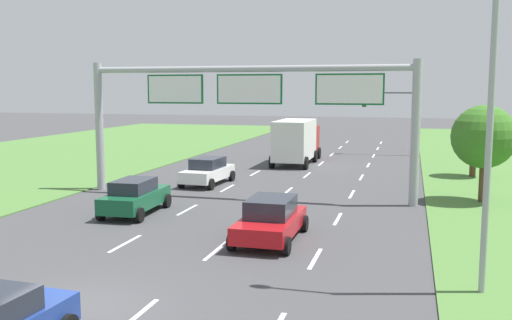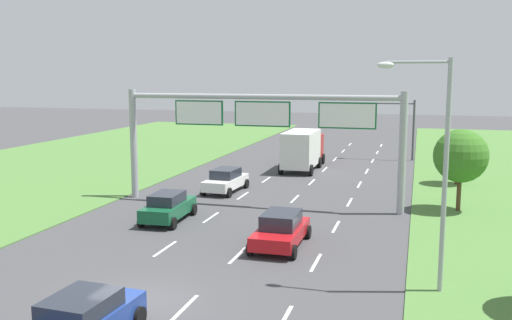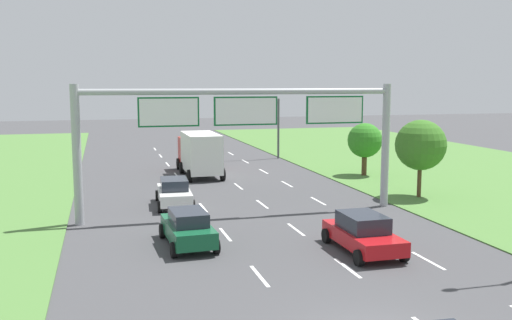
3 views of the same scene
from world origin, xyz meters
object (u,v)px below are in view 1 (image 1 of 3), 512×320
car_mid_lane (208,171)px  traffic_light_mast (395,109)px  sign_gantry (249,101)px  roadside_tree_mid (484,137)px  car_far_ahead (271,219)px  roadside_tree_far (474,135)px  street_lamp (475,109)px  box_truck (297,140)px  car_near_red (135,196)px

car_mid_lane → traffic_light_mast: bearing=64.4°
sign_gantry → roadside_tree_mid: sign_gantry is taller
car_far_ahead → sign_gantry: sign_gantry is taller
car_far_ahead → roadside_tree_mid: roadside_tree_mid is taller
car_far_ahead → roadside_tree_far: bearing=64.1°
street_lamp → car_far_ahead: bearing=149.3°
traffic_light_mast → car_far_ahead: bearing=-96.9°
box_truck → traffic_light_mast: 10.59m
box_truck → roadside_tree_mid: roadside_tree_mid is taller
traffic_light_mast → car_near_red: bearing=-111.6°
street_lamp → roadside_tree_mid: bearing=82.3°
car_near_red → traffic_light_mast: size_ratio=0.77×
car_far_ahead → traffic_light_mast: (3.57, 29.44, 3.06)m
car_far_ahead → street_lamp: street_lamp is taller
car_far_ahead → traffic_light_mast: bearing=83.2°
box_truck → street_lamp: street_lamp is taller
car_mid_lane → box_truck: 11.09m
sign_gantry → traffic_light_mast: (6.65, 21.55, -1.10)m
street_lamp → car_mid_lane: bearing=131.1°
car_mid_lane → roadside_tree_far: roadside_tree_far is taller
car_near_red → roadside_tree_far: size_ratio=1.07×
car_mid_lane → street_lamp: size_ratio=0.52×
roadside_tree_mid → roadside_tree_far: 8.57m
car_mid_lane → roadside_tree_far: size_ratio=1.10×
car_near_red → car_mid_lane: bearing=84.4°
traffic_light_mast → roadside_tree_far: (5.22, -11.43, -1.16)m
car_near_red → roadside_tree_far: bearing=41.4°
box_truck → roadside_tree_mid: bearing=-46.5°
car_mid_lane → street_lamp: bearing=-45.6°
street_lamp → roadside_tree_mid: street_lamp is taller
car_mid_lane → roadside_tree_mid: roadside_tree_mid is taller
car_near_red → box_truck: bearing=76.4°
car_mid_lane → box_truck: (3.23, 10.56, 0.96)m
car_near_red → roadside_tree_far: 21.99m
car_mid_lane → roadside_tree_far: (15.32, 6.91, 1.90)m
traffic_light_mast → sign_gantry: bearing=-107.1°
box_truck → roadside_tree_far: bearing=-17.0°
car_near_red → roadside_tree_mid: bearing=21.0°
roadside_tree_far → roadside_tree_mid: bearing=-92.9°
car_far_ahead → traffic_light_mast: 29.82m
car_mid_lane → sign_gantry: size_ratio=0.26×
box_truck → traffic_light_mast: traffic_light_mast is taller
roadside_tree_mid → car_far_ahead: bearing=-131.4°
car_mid_lane → car_far_ahead: size_ratio=1.00×
car_near_red → roadside_tree_far: (15.75, 15.23, 1.90)m
roadside_tree_mid → roadside_tree_far: (0.43, 8.54, -0.57)m
box_truck → traffic_light_mast: bearing=48.3°
car_mid_lane → roadside_tree_mid: 15.18m
street_lamp → roadside_tree_far: (2.23, 21.91, -2.37)m
car_mid_lane → sign_gantry: 6.30m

